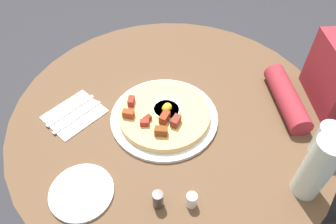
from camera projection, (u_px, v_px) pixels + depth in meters
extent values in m
plane|color=#2D2D33|center=(170.00, 209.00, 1.57)|extent=(6.00, 6.00, 0.00)
cylinder|color=brown|center=(172.00, 117.00, 1.05)|extent=(1.04, 1.04, 0.03)
cylinder|color=#333338|center=(171.00, 173.00, 1.31)|extent=(0.12, 0.12, 0.69)
cylinder|color=#333338|center=(170.00, 208.00, 1.56)|extent=(0.47, 0.47, 0.02)
cube|color=#2D2D33|center=(314.00, 173.00, 1.45)|extent=(0.32, 0.28, 0.45)
cylinder|color=maroon|center=(287.00, 98.00, 1.04)|extent=(0.08, 0.26, 0.07)
cylinder|color=white|center=(164.00, 117.00, 1.02)|extent=(0.34, 0.34, 0.01)
cylinder|color=#DCB46B|center=(164.00, 114.00, 1.00)|extent=(0.29, 0.29, 0.02)
cylinder|color=white|center=(167.00, 108.00, 1.00)|extent=(0.09, 0.09, 0.01)
sphere|color=yellow|center=(167.00, 107.00, 1.00)|extent=(0.03, 0.03, 0.03)
cylinder|color=white|center=(166.00, 110.00, 1.00)|extent=(0.08, 0.08, 0.01)
sphere|color=yellow|center=(166.00, 109.00, 0.99)|extent=(0.03, 0.03, 0.03)
cube|color=maroon|center=(145.00, 123.00, 0.95)|extent=(0.03, 0.02, 0.02)
cube|color=maroon|center=(165.00, 117.00, 0.96)|extent=(0.04, 0.04, 0.03)
cube|color=maroon|center=(131.00, 101.00, 1.01)|extent=(0.02, 0.04, 0.02)
cube|color=maroon|center=(147.00, 119.00, 0.96)|extent=(0.03, 0.03, 0.02)
cube|color=maroon|center=(176.00, 121.00, 0.95)|extent=(0.04, 0.04, 0.03)
cube|color=maroon|center=(128.00, 114.00, 0.97)|extent=(0.04, 0.03, 0.02)
cube|color=brown|center=(161.00, 131.00, 0.93)|extent=(0.04, 0.03, 0.03)
cube|color=#387F2D|center=(167.00, 114.00, 0.98)|extent=(0.00, 0.01, 0.00)
cube|color=#387F2D|center=(169.00, 121.00, 0.97)|extent=(0.01, 0.01, 0.00)
cube|color=#387F2D|center=(159.00, 126.00, 0.95)|extent=(0.01, 0.01, 0.00)
cube|color=#387F2D|center=(167.00, 113.00, 0.99)|extent=(0.01, 0.01, 0.00)
cylinder|color=silver|center=(82.00, 192.00, 0.85)|extent=(0.17, 0.17, 0.01)
cube|color=white|center=(74.00, 114.00, 1.03)|extent=(0.22, 0.22, 0.00)
cube|color=silver|center=(71.00, 110.00, 1.04)|extent=(0.14, 0.13, 0.00)
cube|color=silver|center=(78.00, 116.00, 1.02)|extent=(0.14, 0.13, 0.00)
cylinder|color=silver|center=(326.00, 140.00, 0.90)|extent=(0.07, 0.07, 0.11)
cylinder|color=silver|center=(317.00, 168.00, 0.78)|extent=(0.07, 0.07, 0.21)
cylinder|color=white|center=(192.00, 200.00, 0.81)|extent=(0.03, 0.03, 0.05)
cylinder|color=#3F3833|center=(158.00, 199.00, 0.81)|extent=(0.03, 0.03, 0.06)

